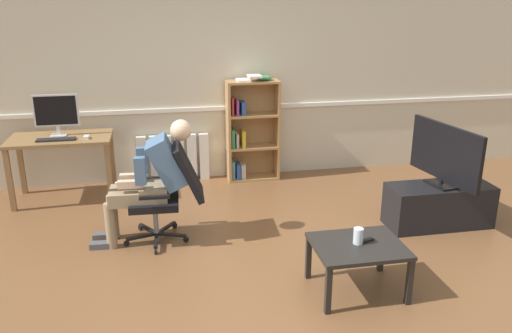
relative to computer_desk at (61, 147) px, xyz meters
name	(u,v)px	position (x,y,z in m)	size (l,w,h in m)	color
ground_plane	(258,274)	(1.89, -2.15, -0.64)	(18.00, 18.00, 0.00)	brown
back_wall	(217,74)	(1.89, 0.50, 0.71)	(12.00, 0.13, 2.70)	beige
computer_desk	(61,147)	(0.00, 0.00, 0.00)	(1.14, 0.63, 0.76)	olive
imac_monitor	(56,112)	(-0.02, 0.08, 0.39)	(0.49, 0.14, 0.48)	silver
keyboard	(56,140)	(-0.02, -0.14, 0.13)	(0.42, 0.12, 0.02)	black
computer_mouse	(86,137)	(0.31, -0.12, 0.13)	(0.06, 0.10, 0.03)	white
bookshelf	(250,131)	(2.26, 0.29, -0.01)	(0.66, 0.29, 1.36)	#AD7F4C
radiator	(174,158)	(1.28, 0.39, -0.34)	(0.91, 0.08, 0.61)	white
office_chair	(170,190)	(1.19, -1.32, -0.12)	(0.81, 0.62, 0.97)	black
person_seated	(150,178)	(1.01, -1.31, 0.01)	(1.02, 0.40, 1.21)	#937F60
tv_stand	(439,205)	(3.94, -1.52, -0.42)	(1.08, 0.43, 0.44)	black
tv_screen	(445,154)	(3.94, -1.52, 0.14)	(0.25, 1.00, 0.64)	black
coffee_table	(358,250)	(2.63, -2.55, -0.27)	(0.72, 0.59, 0.42)	black
drinking_glass	(358,236)	(2.63, -2.54, -0.15)	(0.08, 0.08, 0.13)	silver
spare_remote	(366,241)	(2.71, -2.52, -0.21)	(0.04, 0.15, 0.02)	black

